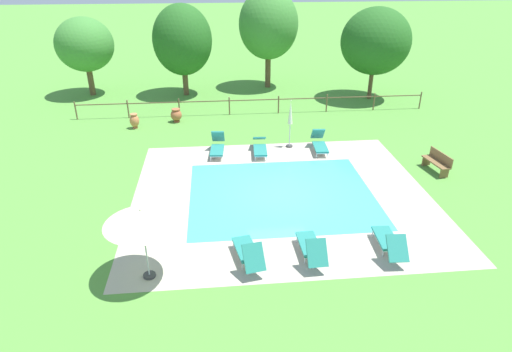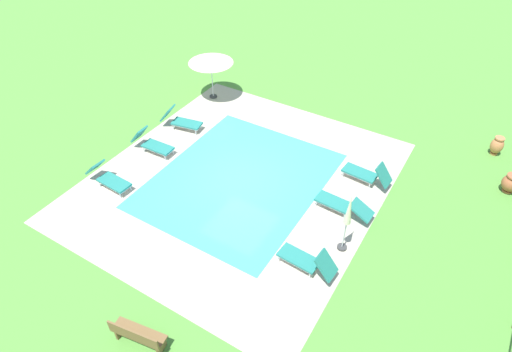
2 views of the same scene
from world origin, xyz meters
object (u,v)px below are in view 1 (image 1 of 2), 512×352
object	(u,v)px
tree_centre	(376,41)
tree_east_mid	(85,45)
wooden_bench_lawn_side	(437,161)
terracotta_urn_near_fence	(176,115)
terracotta_urn_by_tree	(134,121)
sun_lounger_north_mid	(248,252)
tree_west_mid	(268,25)
sun_lounger_north_far	(260,147)
sun_lounger_north_end	(311,247)
tree_far_west	(182,40)
patio_umbrella_open_foreground	(141,217)
sun_lounger_south_mid	(389,241)
patio_umbrella_closed_row_west	(290,117)
sun_lounger_north_near_steps	(320,143)
sun_lounger_south_near_corner	(217,146)

from	to	relation	value
tree_centre	tree_east_mid	size ratio (longest dim) A/B	1.14
wooden_bench_lawn_side	terracotta_urn_near_fence	bearing A→B (deg)	147.24
tree_east_mid	terracotta_urn_by_tree	bearing A→B (deg)	-60.92
sun_lounger_north_mid	terracotta_urn_near_fence	xyz separation A→B (m)	(-2.99, 12.97, 0.01)
wooden_bench_lawn_side	tree_west_mid	distance (m)	15.86
sun_lounger_north_mid	sun_lounger_north_far	distance (m)	8.19
sun_lounger_north_end	tree_far_west	size ratio (longest dim) A/B	0.32
wooden_bench_lawn_side	terracotta_urn_by_tree	size ratio (longest dim) A/B	1.89
terracotta_urn_near_fence	tree_west_mid	size ratio (longest dim) A/B	0.12
patio_umbrella_open_foreground	tree_centre	world-z (taller)	tree_centre
tree_west_mid	tree_centre	xyz separation A→B (m)	(6.31, -3.46, -0.62)
tree_west_mid	tree_east_mid	distance (m)	12.09
tree_east_mid	tree_centre	bearing A→B (deg)	-8.21
sun_lounger_south_mid	terracotta_urn_near_fence	xyz separation A→B (m)	(-7.44, 12.86, 0.02)
sun_lounger_north_mid	terracotta_urn_near_fence	bearing A→B (deg)	103.00
terracotta_urn_by_tree	tree_east_mid	world-z (taller)	tree_east_mid
sun_lounger_north_far	tree_centre	world-z (taller)	tree_centre
wooden_bench_lawn_side	tree_west_mid	bearing A→B (deg)	111.37
sun_lounger_north_mid	patio_umbrella_open_foreground	size ratio (longest dim) A/B	0.83
sun_lounger_north_mid	sun_lounger_north_end	bearing A→B (deg)	1.74
terracotta_urn_near_fence	tree_centre	xyz separation A→B (m)	(12.34, 3.40, 3.23)
patio_umbrella_closed_row_west	terracotta_urn_by_tree	world-z (taller)	patio_umbrella_closed_row_west
sun_lounger_north_near_steps	sun_lounger_south_mid	bearing A→B (deg)	-87.49
sun_lounger_north_end	tree_east_mid	xyz separation A→B (m)	(-10.94, 18.96, 2.90)
sun_lounger_north_far	sun_lounger_south_near_corner	distance (m)	2.00
sun_lounger_north_mid	sun_lounger_north_end	xyz separation A→B (m)	(1.95, 0.06, -0.00)
patio_umbrella_open_foreground	wooden_bench_lawn_side	bearing A→B (deg)	26.87
sun_lounger_north_far	tree_west_mid	distance (m)	12.49
wooden_bench_lawn_side	patio_umbrella_closed_row_west	bearing A→B (deg)	150.71
sun_lounger_north_mid	tree_west_mid	bearing A→B (deg)	81.29
sun_lounger_north_far	patio_umbrella_open_foreground	xyz separation A→B (m)	(-4.15, -8.48, 1.68)
patio_umbrella_open_foreground	tree_east_mid	distance (m)	20.36
sun_lounger_north_mid	sun_lounger_south_near_corner	distance (m)	8.29
terracotta_urn_by_tree	tree_west_mid	size ratio (longest dim) A/B	0.12
sun_lounger_north_end	tree_far_west	distance (m)	19.20
terracotta_urn_near_fence	terracotta_urn_by_tree	distance (m)	2.33
tree_centre	terracotta_urn_near_fence	bearing A→B (deg)	-164.61
tree_west_mid	tree_east_mid	xyz separation A→B (m)	(-12.02, -0.81, -0.97)
sun_lounger_north_near_steps	sun_lounger_north_mid	size ratio (longest dim) A/B	0.99
terracotta_urn_by_tree	tree_east_mid	xyz separation A→B (m)	(-3.81, 6.85, 2.86)
sun_lounger_north_far	tree_far_west	distance (m)	11.50
sun_lounger_north_near_steps	tree_centre	size ratio (longest dim) A/B	0.34
sun_lounger_north_near_steps	tree_far_west	bearing A→B (deg)	123.48
sun_lounger_north_far	tree_far_west	bearing A→B (deg)	110.79
sun_lounger_north_near_steps	sun_lounger_north_far	world-z (taller)	sun_lounger_north_near_steps
sun_lounger_north_end	patio_umbrella_open_foreground	distance (m)	5.16
sun_lounger_south_mid	tree_far_west	bearing A→B (deg)	111.32
sun_lounger_north_end	sun_lounger_south_mid	xyz separation A→B (m)	(2.50, 0.05, -0.01)
sun_lounger_south_near_corner	tree_centre	size ratio (longest dim) A/B	0.33
sun_lounger_south_mid	patio_umbrella_closed_row_west	bearing A→B (deg)	101.08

